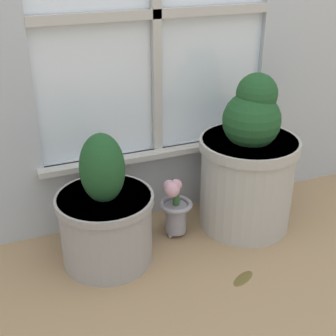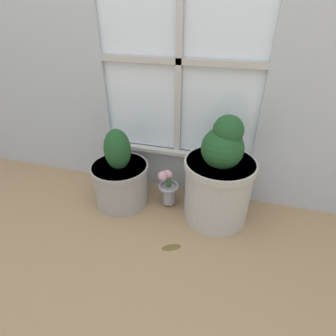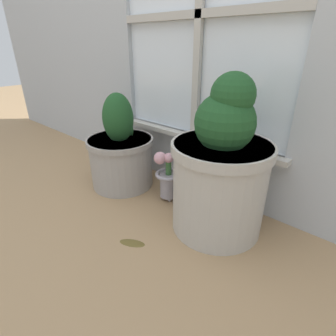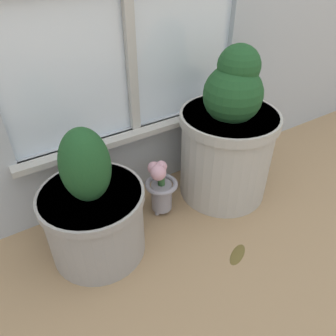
% 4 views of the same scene
% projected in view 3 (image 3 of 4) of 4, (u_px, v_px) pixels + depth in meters
% --- Properties ---
extents(ground_plane, '(10.00, 10.00, 0.00)m').
position_uv_depth(ground_plane, '(113.00, 232.00, 1.15)').
color(ground_plane, tan).
extents(potted_plant_left, '(0.36, 0.36, 0.52)m').
position_uv_depth(potted_plant_left, '(121.00, 153.00, 1.46)').
color(potted_plant_left, '#9E9993').
rests_on(potted_plant_left, ground_plane).
extents(potted_plant_right, '(0.41, 0.41, 0.66)m').
position_uv_depth(potted_plant_right, '(221.00, 171.00, 1.07)').
color(potted_plant_right, '#B7B2A8').
rests_on(potted_plant_right, ground_plane).
extents(flower_vase, '(0.14, 0.14, 0.27)m').
position_uv_depth(flower_vase, '(167.00, 176.00, 1.34)').
color(flower_vase, '#99939E').
rests_on(flower_vase, ground_plane).
extents(fallen_leaf, '(0.12, 0.09, 0.01)m').
position_uv_depth(fallen_leaf, '(132.00, 242.00, 1.08)').
color(fallen_leaf, brown).
rests_on(fallen_leaf, ground_plane).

